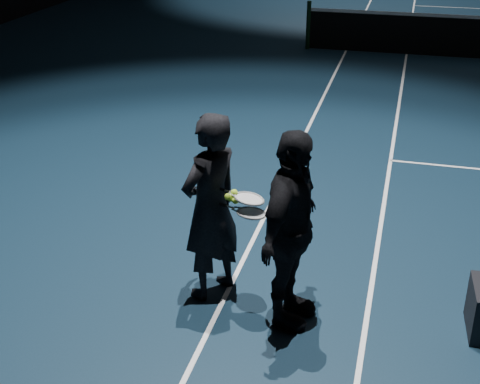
{
  "coord_description": "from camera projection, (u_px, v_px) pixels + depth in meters",
  "views": [
    {
      "loc": [
        -3.96,
        -15.57,
        3.78
      ],
      "look_at": [
        -5.33,
        -10.36,
        1.19
      ],
      "focal_mm": 50.0,
      "sensor_mm": 36.0,
      "label": 1
    }
  ],
  "objects": [
    {
      "name": "racket_lower",
      "position": [
        252.0,
        213.0,
        6.02
      ],
      "size": [
        0.71,
        0.41,
        0.03
      ],
      "primitive_type": null,
      "rotation": [
        0.0,
        0.0,
        -0.3
      ],
      "color": "black",
      "rests_on": "player_a"
    },
    {
      "name": "racket_upper",
      "position": [
        249.0,
        199.0,
        6.02
      ],
      "size": [
        0.71,
        0.37,
        0.1
      ],
      "primitive_type": null,
      "rotation": [
        0.0,
        0.1,
        -0.23
      ],
      "color": "black",
      "rests_on": "player_b"
    },
    {
      "name": "player_a",
      "position": [
        210.0,
        207.0,
        6.26
      ],
      "size": [
        0.72,
        0.81,
        1.87
      ],
      "primitive_type": "imported",
      "rotation": [
        0.0,
        0.0,
        -2.07
      ],
      "color": "black",
      "rests_on": "floor"
    },
    {
      "name": "tennis_balls",
      "position": [
        234.0,
        197.0,
        6.07
      ],
      "size": [
        0.12,
        0.1,
        0.12
      ],
      "primitive_type": null,
      "color": "#B5E630",
      "rests_on": "racket_upper"
    },
    {
      "name": "player_b",
      "position": [
        290.0,
        231.0,
        5.85
      ],
      "size": [
        0.64,
        1.16,
        1.87
      ],
      "primitive_type": "imported",
      "rotation": [
        0.0,
        0.0,
        1.39
      ],
      "color": "black",
      "rests_on": "floor"
    },
    {
      "name": "net_post_left",
      "position": [
        308.0,
        25.0,
        15.53
      ],
      "size": [
        0.1,
        0.1,
        1.1
      ],
      "primitive_type": "cylinder",
      "color": "black",
      "rests_on": "floor"
    }
  ]
}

